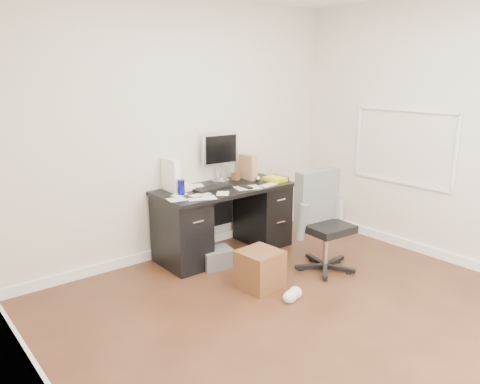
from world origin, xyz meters
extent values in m
plane|color=#412115|center=(0.00, 0.00, 0.00)|extent=(4.00, 4.00, 0.00)
cube|color=beige|center=(0.00, 2.00, 1.35)|extent=(4.00, 0.02, 2.70)
cube|color=beige|center=(-2.00, 0.00, 1.35)|extent=(0.02, 4.00, 2.70)
cube|color=beige|center=(2.00, 0.00, 1.35)|extent=(0.02, 4.00, 2.70)
cube|color=white|center=(0.00, 1.99, 0.05)|extent=(4.00, 0.03, 0.10)
cube|color=white|center=(1.99, 0.00, 0.05)|extent=(0.03, 4.00, 0.10)
cube|color=black|center=(0.30, 1.65, 0.73)|extent=(1.50, 0.70, 0.04)
cube|color=black|center=(-0.25, 1.65, 0.35)|extent=(0.40, 0.60, 0.71)
cube|color=black|center=(0.85, 1.65, 0.35)|extent=(0.40, 0.60, 0.71)
cube|color=black|center=(0.30, 1.98, 0.45)|extent=(0.70, 0.03, 0.51)
cube|color=black|center=(0.14, 1.65, 0.76)|extent=(0.45, 0.21, 0.02)
sphere|color=silver|center=(0.75, 1.62, 0.78)|extent=(0.08, 0.08, 0.06)
cylinder|color=navy|center=(-0.23, 1.65, 0.83)|extent=(0.08, 0.08, 0.16)
cube|color=white|center=(-0.24, 1.84, 0.92)|extent=(0.15, 0.30, 0.34)
cube|color=#A67650|center=(0.75, 1.79, 0.89)|extent=(0.12, 0.24, 0.28)
cube|color=yellow|center=(0.93, 1.52, 0.77)|extent=(0.20, 0.25, 0.04)
cube|color=#B5B1A3|center=(1.06, 1.72, 0.23)|extent=(0.30, 0.50, 0.47)
cube|color=silver|center=(1.81, 1.44, 0.19)|extent=(0.34, 0.29, 0.39)
cube|color=#462815|center=(0.04, 0.76, 0.18)|extent=(0.38, 0.38, 0.35)
cube|color=slate|center=(0.00, 1.40, 0.09)|extent=(0.36, 0.32, 0.19)
camera|label=1|loc=(-2.62, -2.25, 1.95)|focal=35.00mm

